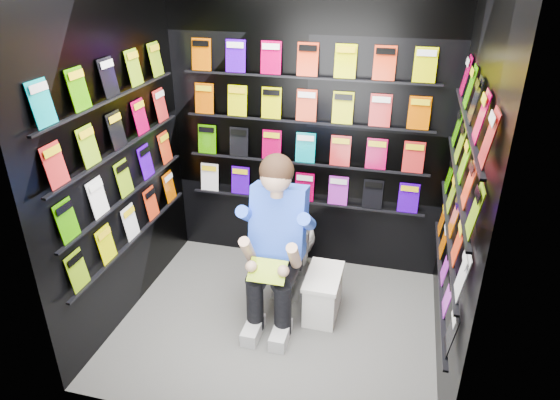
# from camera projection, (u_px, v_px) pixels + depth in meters

# --- Properties ---
(floor) EXTENTS (2.40, 2.40, 0.00)m
(floor) POSITION_uv_depth(u_px,v_px,m) (277.00, 324.00, 3.91)
(floor) COLOR #61615F
(floor) RESTS_ON ground
(wall_back) EXTENTS (2.40, 0.04, 2.60)m
(wall_back) POSITION_uv_depth(u_px,v_px,m) (307.00, 127.00, 4.21)
(wall_back) COLOR black
(wall_back) RESTS_ON floor
(wall_front) EXTENTS (2.40, 0.04, 2.60)m
(wall_front) POSITION_uv_depth(u_px,v_px,m) (226.00, 247.00, 2.47)
(wall_front) COLOR black
(wall_front) RESTS_ON floor
(wall_left) EXTENTS (0.04, 2.00, 2.60)m
(wall_left) POSITION_uv_depth(u_px,v_px,m) (117.00, 155.00, 3.61)
(wall_left) COLOR black
(wall_left) RESTS_ON floor
(wall_right) EXTENTS (0.04, 2.00, 2.60)m
(wall_right) POSITION_uv_depth(u_px,v_px,m) (465.00, 190.00, 3.07)
(wall_right) COLOR black
(wall_right) RESTS_ON floor
(comics_back) EXTENTS (2.10, 0.06, 1.37)m
(comics_back) POSITION_uv_depth(u_px,v_px,m) (306.00, 127.00, 4.18)
(comics_back) COLOR #C24F00
(comics_back) RESTS_ON wall_back
(comics_left) EXTENTS (0.06, 1.70, 1.37)m
(comics_left) POSITION_uv_depth(u_px,v_px,m) (120.00, 155.00, 3.60)
(comics_left) COLOR #C24F00
(comics_left) RESTS_ON wall_left
(comics_right) EXTENTS (0.06, 1.70, 1.37)m
(comics_right) POSITION_uv_depth(u_px,v_px,m) (460.00, 188.00, 3.08)
(comics_right) COLOR #C24F00
(comics_right) RESTS_ON wall_right
(toilet) EXTENTS (0.43, 0.76, 0.73)m
(toilet) POSITION_uv_depth(u_px,v_px,m) (291.00, 245.00, 4.27)
(toilet) COLOR white
(toilet) RESTS_ON floor
(longbox) EXTENTS (0.25, 0.45, 0.33)m
(longbox) POSITION_uv_depth(u_px,v_px,m) (323.00, 296.00, 3.96)
(longbox) COLOR white
(longbox) RESTS_ON floor
(longbox_lid) EXTENTS (0.27, 0.47, 0.03)m
(longbox_lid) POSITION_uv_depth(u_px,v_px,m) (324.00, 276.00, 3.88)
(longbox_lid) COLOR white
(longbox_lid) RESTS_ON longbox
(reader) EXTENTS (0.57, 0.83, 1.51)m
(reader) POSITION_uv_depth(u_px,v_px,m) (280.00, 222.00, 3.75)
(reader) COLOR blue
(reader) RESTS_ON toilet
(held_comic) EXTENTS (0.28, 0.16, 0.12)m
(held_comic) POSITION_uv_depth(u_px,v_px,m) (267.00, 271.00, 3.54)
(held_comic) COLOR #1A9D16
(held_comic) RESTS_ON reader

